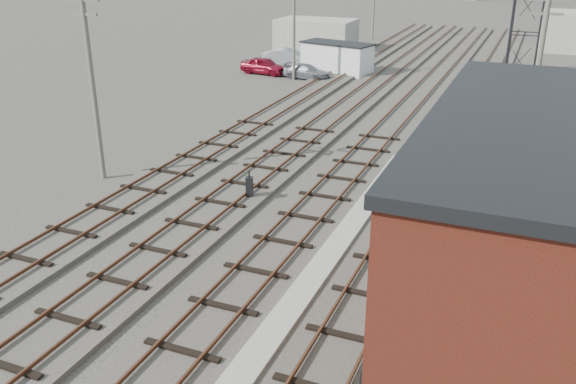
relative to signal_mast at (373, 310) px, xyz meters
The scene contains 20 objects.
ground 50.29m from the signal_mast, 94.22° to the left, with size 320.00×320.00×0.00m, color #282621.
track_right 29.22m from the signal_mast, 92.36° to the left, with size 3.20×90.00×0.39m.
track_mid_right 29.65m from the signal_mast, 100.14° to the left, with size 3.20×90.00×0.39m.
track_mid_left 30.61m from the signal_mast, 107.55° to the left, with size 3.20×90.00×0.39m.
track_left 32.04m from the signal_mast, 114.41° to the left, with size 3.20×90.00×0.39m.
platform_curb 5.74m from the signal_mast, 128.04° to the left, with size 0.90×28.00×0.26m, color gray.
brick_building 4.46m from the signal_mast, 28.80° to the left, with size 6.54×12.20×7.22m.
lattice_tower 25.63m from the signal_mast, 85.90° to the left, with size 1.60×1.60×15.00m.
utility_pole_left_a 19.21m from the signal_mast, 148.09° to the left, with size 1.80×0.24×9.00m.
utility_pole_left_b 38.71m from the signal_mast, 114.78° to the left, with size 1.80×0.24×9.00m.
utility_pole_right_a 18.44m from the signal_mast, 81.20° to the left, with size 1.80×0.24×9.00m.
utility_pole_right_b 48.22m from the signal_mast, 86.67° to the left, with size 1.80×0.24×9.00m.
shed_left 53.83m from the signal_mast, 111.47° to the left, with size 8.00×5.00×3.20m, color gray.
shed_right 60.33m from the signal_mast, 84.96° to the left, with size 6.00×6.00×4.00m, color gray.
signal_mast is the anchor object (origin of this frame).
switch_stand 13.44m from the signal_mast, 128.95° to the left, with size 0.37×0.37×1.30m.
site_trailer 41.63m from the signal_mast, 109.37° to the left, with size 6.76×4.16×2.65m.
car_red 41.24m from the signal_mast, 118.23° to the left, with size 1.72×4.27×1.45m, color maroon.
car_silver 44.86m from the signal_mast, 115.08° to the left, with size 1.68×4.80×1.58m, color #A0A4A7.
car_grey 39.04m from the signal_mast, 113.15° to the left, with size 1.69×4.16×1.21m, color slate.
Camera 1 is at (6.58, -2.40, 10.78)m, focal length 38.00 mm.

